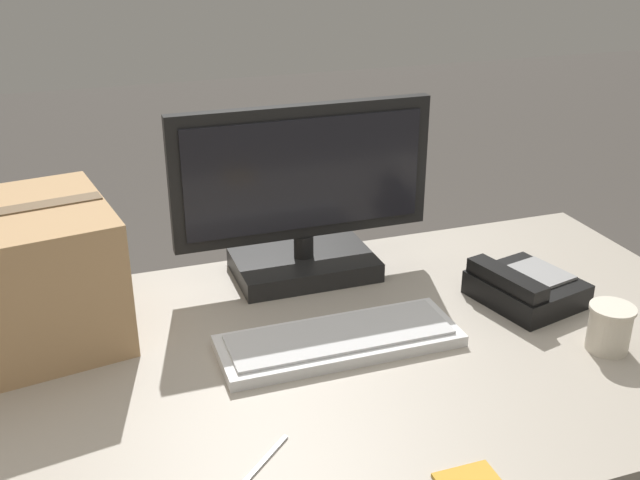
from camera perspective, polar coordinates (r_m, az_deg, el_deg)
name	(u,v)px	position (r m, az deg, el deg)	size (l,w,h in m)	color
monitor	(303,205)	(1.62, -1.27, 2.71)	(0.57, 0.20, 0.39)	black
keyboard	(339,340)	(1.41, 1.49, -7.61)	(0.46, 0.16, 0.03)	silver
desk_phone	(524,287)	(1.62, 15.31, -3.50)	(0.22, 0.23, 0.08)	black
paper_cup_right	(610,328)	(1.49, 21.20, -6.25)	(0.08, 0.08, 0.09)	beige
cardboard_box	(18,277)	(1.49, -22.05, -2.66)	(0.39, 0.38, 0.26)	tan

